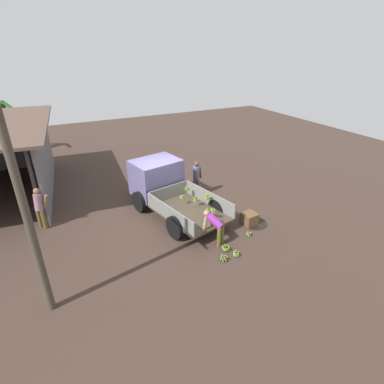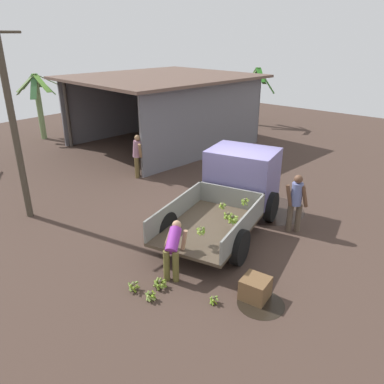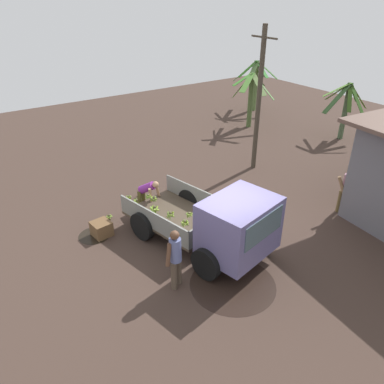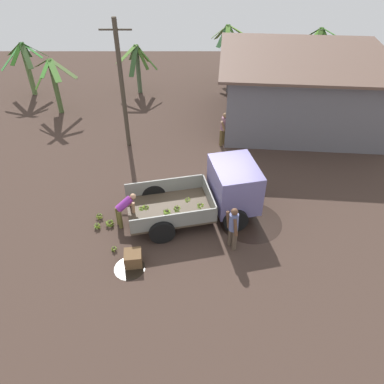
% 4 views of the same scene
% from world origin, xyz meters
% --- Properties ---
extents(ground, '(36.00, 36.00, 0.00)m').
position_xyz_m(ground, '(0.00, 0.00, 0.00)').
color(ground, '#403028').
extents(mud_patch_0, '(0.96, 0.96, 0.01)m').
position_xyz_m(mud_patch_0, '(-2.77, -2.71, 0.00)').
color(mud_patch_0, black).
rests_on(mud_patch_0, ground).
extents(mud_patch_1, '(2.18, 2.18, 0.01)m').
position_xyz_m(mud_patch_1, '(1.23, -0.60, 0.00)').
color(mud_patch_1, black).
rests_on(mud_patch_1, ground).
extents(mud_patch_2, '(1.14, 1.14, 0.01)m').
position_xyz_m(mud_patch_2, '(-1.36, -0.21, 0.00)').
color(mud_patch_2, black).
rests_on(mud_patch_2, ground).
extents(cargo_truck, '(4.78, 2.92, 1.94)m').
position_xyz_m(cargo_truck, '(0.20, -0.07, 1.03)').
color(cargo_truck, '#483B2D').
rests_on(cargo_truck, ground).
extents(utility_pole, '(1.27, 0.19, 5.51)m').
position_xyz_m(utility_pole, '(-3.75, 4.63, 2.83)').
color(utility_pole, '#433A2F').
rests_on(utility_pole, ground).
extents(banana_palm_2, '(2.39, 2.67, 2.83)m').
position_xyz_m(banana_palm_2, '(-7.77, 7.97, 1.62)').
color(banana_palm_2, '#496132').
rests_on(banana_palm_2, ground).
extents(banana_palm_3, '(2.33, 2.41, 2.72)m').
position_xyz_m(banana_palm_3, '(-3.89, 10.53, 1.55)').
color(banana_palm_3, '#4C6342').
rests_on(banana_palm_3, ground).
extents(banana_palm_5, '(2.34, 2.13, 2.91)m').
position_xyz_m(banana_palm_5, '(-9.98, 10.29, 1.63)').
color(banana_palm_5, '#57743D').
rests_on(banana_palm_5, ground).
extents(person_foreground_visitor, '(0.47, 0.60, 1.64)m').
position_xyz_m(person_foreground_visitor, '(0.45, -1.80, 0.91)').
color(person_foreground_visitor, brown).
rests_on(person_foreground_visitor, ground).
extents(person_worker_loading, '(0.76, 0.74, 1.18)m').
position_xyz_m(person_worker_loading, '(-3.15, -0.67, 0.71)').
color(person_worker_loading, brown).
rests_on(person_worker_loading, ground).
extents(person_bystander_near_shed, '(0.59, 0.61, 1.63)m').
position_xyz_m(person_bystander_near_shed, '(0.59, 4.61, 0.90)').
color(person_bystander_near_shed, brown).
rests_on(person_bystander_near_shed, ground).
extents(banana_bunch_on_ground_0, '(0.27, 0.26, 0.21)m').
position_xyz_m(banana_bunch_on_ground_0, '(-4.14, -0.43, 0.12)').
color(banana_bunch_on_ground_0, brown).
rests_on(banana_bunch_on_ground_0, ground).
extents(banana_bunch_on_ground_1, '(0.23, 0.24, 0.21)m').
position_xyz_m(banana_bunch_on_ground_1, '(-4.11, -0.92, 0.11)').
color(banana_bunch_on_ground_1, brown).
rests_on(banana_bunch_on_ground_1, ground).
extents(banana_bunch_on_ground_2, '(0.30, 0.30, 0.20)m').
position_xyz_m(banana_bunch_on_ground_2, '(-3.70, -0.79, 0.11)').
color(banana_bunch_on_ground_2, '#4B4431').
rests_on(banana_bunch_on_ground_2, ground).
extents(banana_bunch_on_ground_3, '(0.20, 0.23, 0.18)m').
position_xyz_m(banana_bunch_on_ground_3, '(-3.37, -1.97, 0.10)').
color(banana_bunch_on_ground_3, '#4D4532').
rests_on(banana_bunch_on_ground_3, ground).
extents(wooden_crate_0, '(0.59, 0.59, 0.45)m').
position_xyz_m(wooden_crate_0, '(-2.67, -2.50, 0.23)').
color(wooden_crate_0, brown).
rests_on(wooden_crate_0, ground).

